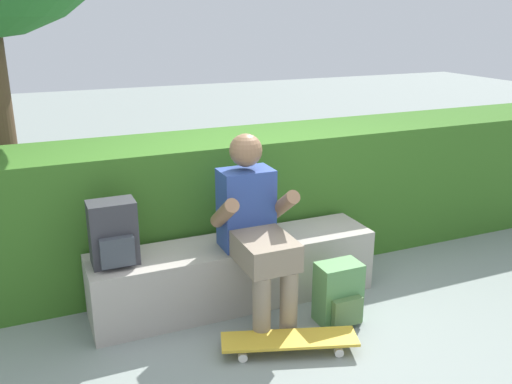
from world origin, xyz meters
TOP-DOWN VIEW (x-y plane):
  - ground_plane at (0.00, 0.00)m, footprint 24.00×24.00m
  - bench_main at (0.00, 0.34)m, footprint 1.94×0.43m
  - person_skater at (0.06, 0.13)m, footprint 0.49×0.62m
  - skateboard_near_person at (0.08, -0.34)m, footprint 0.82×0.44m
  - backpack_on_bench at (-0.79, 0.33)m, footprint 0.28×0.23m
  - backpack_on_ground at (0.52, -0.16)m, footprint 0.28×0.23m
  - hedge_row at (0.37, 0.95)m, footprint 6.13×0.70m

SIDE VIEW (x-z plane):
  - ground_plane at x=0.00m, z-range 0.00..0.00m
  - skateboard_near_person at x=0.08m, z-range 0.03..0.12m
  - backpack_on_ground at x=0.52m, z-range -0.01..0.39m
  - bench_main at x=0.00m, z-range 0.00..0.44m
  - hedge_row at x=0.37m, z-range 0.00..1.03m
  - backpack_on_bench at x=-0.79m, z-range 0.43..0.83m
  - person_skater at x=0.06m, z-range 0.04..1.23m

